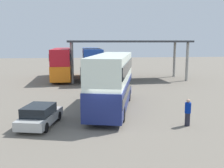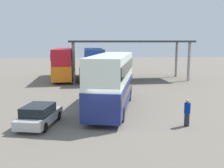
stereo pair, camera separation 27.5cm
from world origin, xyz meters
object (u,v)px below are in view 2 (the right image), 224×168
(parked_hatchback, at_px, (39,115))
(pedestrian_waiting, at_px, (187,113))
(double_decker_main, at_px, (112,80))
(double_decker_mid_row, at_px, (93,63))
(double_decker_near_canopy, at_px, (64,62))

(parked_hatchback, xyz_separation_m, pedestrian_waiting, (9.22, -1.03, 0.19))
(double_decker_main, distance_m, double_decker_mid_row, 16.16)
(double_decker_mid_row, bearing_deg, parked_hatchback, 168.01)
(double_decker_main, xyz_separation_m, double_decker_mid_row, (-0.98, 16.13, 0.02))
(double_decker_near_canopy, distance_m, double_decker_mid_row, 4.19)
(double_decker_near_canopy, distance_m, pedestrian_waiting, 23.75)
(pedestrian_waiting, bearing_deg, parked_hatchback, -81.59)
(double_decker_main, bearing_deg, parked_hatchback, 139.51)
(double_decker_mid_row, xyz_separation_m, pedestrian_waiting, (5.23, -20.73, -1.50))
(parked_hatchback, height_order, double_decker_mid_row, double_decker_mid_row)
(double_decker_main, distance_m, double_decker_near_canopy, 17.93)
(pedestrian_waiting, bearing_deg, double_decker_main, -122.42)
(double_decker_main, relative_size, double_decker_near_canopy, 0.95)
(parked_hatchback, relative_size, pedestrian_waiting, 2.45)
(double_decker_main, relative_size, parked_hatchback, 2.49)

